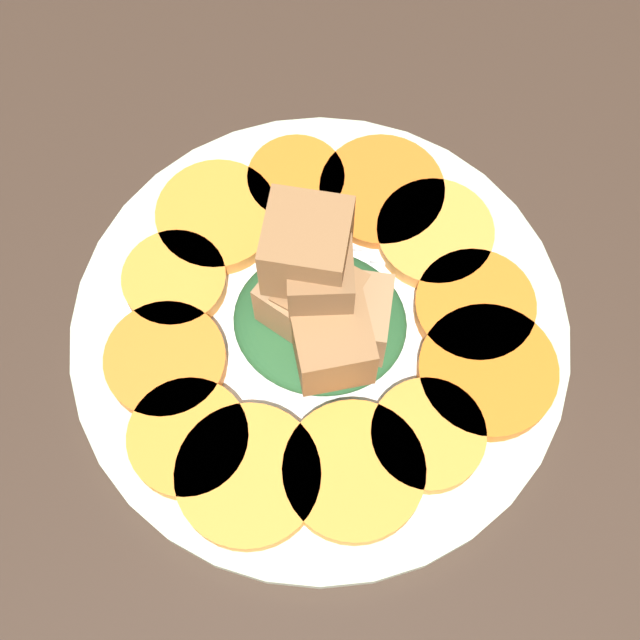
# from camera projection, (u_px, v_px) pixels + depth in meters

# --- Properties ---
(table_slab) EXTENTS (1.20, 1.20, 0.02)m
(table_slab) POSITION_uv_depth(u_px,v_px,m) (320.00, 340.00, 0.52)
(table_slab) COLOR #38281E
(table_slab) RESTS_ON ground
(plate) EXTENTS (0.28, 0.28, 0.01)m
(plate) POSITION_uv_depth(u_px,v_px,m) (320.00, 330.00, 0.51)
(plate) COLOR beige
(plate) RESTS_ON table_slab
(carrot_slice_0) EXTENTS (0.07, 0.07, 0.01)m
(carrot_slice_0) POSITION_uv_depth(u_px,v_px,m) (435.00, 234.00, 0.52)
(carrot_slice_0) COLOR #F99438
(carrot_slice_0) RESTS_ON plate
(carrot_slice_1) EXTENTS (0.07, 0.07, 0.01)m
(carrot_slice_1) POSITION_uv_depth(u_px,v_px,m) (381.00, 193.00, 0.53)
(carrot_slice_1) COLOR orange
(carrot_slice_1) RESTS_ON plate
(carrot_slice_2) EXTENTS (0.06, 0.06, 0.01)m
(carrot_slice_2) POSITION_uv_depth(u_px,v_px,m) (296.00, 181.00, 0.53)
(carrot_slice_2) COLOR orange
(carrot_slice_2) RESTS_ON plate
(carrot_slice_3) EXTENTS (0.07, 0.07, 0.01)m
(carrot_slice_3) POSITION_uv_depth(u_px,v_px,m) (217.00, 217.00, 0.53)
(carrot_slice_3) COLOR orange
(carrot_slice_3) RESTS_ON plate
(carrot_slice_4) EXTENTS (0.06, 0.06, 0.01)m
(carrot_slice_4) POSITION_uv_depth(u_px,v_px,m) (175.00, 280.00, 0.51)
(carrot_slice_4) COLOR orange
(carrot_slice_4) RESTS_ON plate
(carrot_slice_5) EXTENTS (0.07, 0.07, 0.01)m
(carrot_slice_5) POSITION_uv_depth(u_px,v_px,m) (166.00, 361.00, 0.49)
(carrot_slice_5) COLOR orange
(carrot_slice_5) RESTS_ON plate
(carrot_slice_6) EXTENTS (0.06, 0.06, 0.01)m
(carrot_slice_6) POSITION_uv_depth(u_px,v_px,m) (189.00, 438.00, 0.47)
(carrot_slice_6) COLOR orange
(carrot_slice_6) RESTS_ON plate
(carrot_slice_7) EXTENTS (0.08, 0.08, 0.01)m
(carrot_slice_7) POSITION_uv_depth(u_px,v_px,m) (248.00, 476.00, 0.47)
(carrot_slice_7) COLOR orange
(carrot_slice_7) RESTS_ON plate
(carrot_slice_8) EXTENTS (0.08, 0.08, 0.01)m
(carrot_slice_8) POSITION_uv_depth(u_px,v_px,m) (354.00, 471.00, 0.47)
(carrot_slice_8) COLOR orange
(carrot_slice_8) RESTS_ON plate
(carrot_slice_9) EXTENTS (0.06, 0.06, 0.01)m
(carrot_slice_9) POSITION_uv_depth(u_px,v_px,m) (428.00, 435.00, 0.48)
(carrot_slice_9) COLOR orange
(carrot_slice_9) RESTS_ON plate
(carrot_slice_10) EXTENTS (0.08, 0.08, 0.01)m
(carrot_slice_10) POSITION_uv_depth(u_px,v_px,m) (487.00, 372.00, 0.49)
(carrot_slice_10) COLOR orange
(carrot_slice_10) RESTS_ON plate
(carrot_slice_11) EXTENTS (0.07, 0.07, 0.01)m
(carrot_slice_11) POSITION_uv_depth(u_px,v_px,m) (474.00, 307.00, 0.50)
(carrot_slice_11) COLOR orange
(carrot_slice_11) RESTS_ON plate
(center_pile) EXTENTS (0.10, 0.09, 0.10)m
(center_pile) POSITION_uv_depth(u_px,v_px,m) (320.00, 306.00, 0.47)
(center_pile) COLOR #235128
(center_pile) RESTS_ON plate
(fork) EXTENTS (0.18, 0.03, 0.00)m
(fork) POSITION_uv_depth(u_px,v_px,m) (331.00, 239.00, 0.52)
(fork) COLOR silver
(fork) RESTS_ON plate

